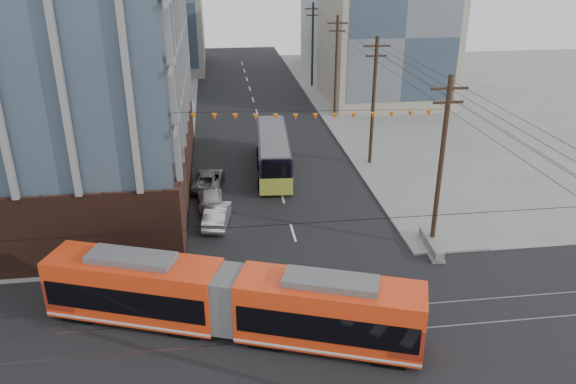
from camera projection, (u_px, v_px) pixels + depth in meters
name	position (u px, v px, depth m)	size (l,w,h in m)	color
ground	(337.00, 379.00, 24.80)	(160.00, 160.00, 0.00)	slate
bg_bldg_nw_near	(107.00, 26.00, 66.37)	(18.00, 16.00, 18.00)	#8C99A5
bg_bldg_ne_near	(386.00, 34.00, 67.11)	(14.00, 14.00, 16.00)	gray
bg_bldg_nw_far	(148.00, 1.00, 84.50)	(16.00, 18.00, 20.00)	gray
bg_bldg_ne_far	(360.00, 22.00, 85.91)	(16.00, 16.00, 14.00)	#8C99A5
utility_pole_far	(312.00, 46.00, 74.47)	(0.30, 0.30, 11.00)	black
streetcar	(229.00, 300.00, 27.24)	(18.60, 2.62, 3.59)	red
city_bus	(273.00, 152.00, 47.29)	(2.55, 11.75, 3.33)	black
parked_car_silver	(217.00, 215.00, 38.42)	(1.52, 4.36, 1.44)	#B3B5B8
parked_car_white	(210.00, 198.00, 41.20)	(1.78, 4.37, 1.27)	#B3B0B0
parked_car_grey	(208.00, 179.00, 44.41)	(2.27, 4.92, 1.37)	#555759
jersey_barrier	(431.00, 244.00, 35.31)	(0.81, 3.60, 0.72)	gray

